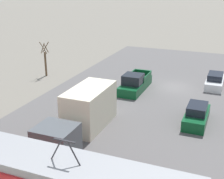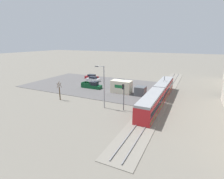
{
  "view_description": "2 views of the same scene",
  "coord_description": "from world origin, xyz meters",
  "px_view_note": "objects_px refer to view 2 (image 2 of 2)",
  "views": [
    {
      "loc": [
        -5.86,
        32.04,
        11.27
      ],
      "look_at": [
        3.12,
        10.0,
        2.71
      ],
      "focal_mm": 50.0,
      "sensor_mm": 36.0,
      "label": 1
    },
    {
      "loc": [
        43.73,
        28.15,
        12.8
      ],
      "look_at": [
        7.37,
        10.55,
        1.54
      ],
      "focal_mm": 28.0,
      "sensor_mm": 36.0,
      "label": 2
    }
  ],
  "objects_px": {
    "sedan_car_1": "(120,82)",
    "street_lamp_near_crossing": "(103,84)",
    "sedan_car_2": "(92,77)",
    "pickup_truck": "(92,85)",
    "light_rail_tram": "(158,95)",
    "traffic_light_pole": "(123,94)",
    "box_truck": "(126,88)",
    "street_tree": "(60,92)",
    "sedan_car_0": "(93,79)"
  },
  "relations": [
    {
      "from": "pickup_truck",
      "to": "sedan_car_2",
      "type": "relative_size",
      "value": 1.23
    },
    {
      "from": "box_truck",
      "to": "traffic_light_pole",
      "type": "bearing_deg",
      "value": 18.94
    },
    {
      "from": "sedan_car_1",
      "to": "light_rail_tram",
      "type": "bearing_deg",
      "value": -128.41
    },
    {
      "from": "pickup_truck",
      "to": "sedan_car_1",
      "type": "xyz_separation_m",
      "value": [
        -7.1,
        5.59,
        -0.06
      ]
    },
    {
      "from": "pickup_truck",
      "to": "traffic_light_pole",
      "type": "xyz_separation_m",
      "value": [
        11.18,
        14.04,
        2.53
      ]
    },
    {
      "from": "pickup_truck",
      "to": "sedan_car_1",
      "type": "bearing_deg",
      "value": 141.79
    },
    {
      "from": "pickup_truck",
      "to": "traffic_light_pole",
      "type": "height_order",
      "value": "traffic_light_pole"
    },
    {
      "from": "pickup_truck",
      "to": "street_tree",
      "type": "xyz_separation_m",
      "value": [
        11.68,
        -1.07,
        1.1
      ]
    },
    {
      "from": "sedan_car_2",
      "to": "box_truck",
      "type": "bearing_deg",
      "value": 56.78
    },
    {
      "from": "sedan_car_0",
      "to": "street_tree",
      "type": "distance_m",
      "value": 19.68
    },
    {
      "from": "traffic_light_pole",
      "to": "street_tree",
      "type": "distance_m",
      "value": 15.18
    },
    {
      "from": "sedan_car_1",
      "to": "traffic_light_pole",
      "type": "distance_m",
      "value": 20.3
    },
    {
      "from": "box_truck",
      "to": "sedan_car_2",
      "type": "relative_size",
      "value": 1.87
    },
    {
      "from": "sedan_car_0",
      "to": "traffic_light_pole",
      "type": "bearing_deg",
      "value": 44.33
    },
    {
      "from": "pickup_truck",
      "to": "street_lamp_near_crossing",
      "type": "height_order",
      "value": "street_lamp_near_crossing"
    },
    {
      "from": "box_truck",
      "to": "sedan_car_2",
      "type": "distance_m",
      "value": 20.57
    },
    {
      "from": "traffic_light_pole",
      "to": "sedan_car_0",
      "type": "bearing_deg",
      "value": -135.67
    },
    {
      "from": "sedan_car_0",
      "to": "street_lamp_near_crossing",
      "type": "relative_size",
      "value": 0.55
    },
    {
      "from": "sedan_car_2",
      "to": "street_lamp_near_crossing",
      "type": "bearing_deg",
      "value": 37.07
    },
    {
      "from": "sedan_car_2",
      "to": "traffic_light_pole",
      "type": "distance_m",
      "value": 30.15
    },
    {
      "from": "traffic_light_pole",
      "to": "street_tree",
      "type": "relative_size",
      "value": 1.23
    },
    {
      "from": "light_rail_tram",
      "to": "pickup_truck",
      "type": "height_order",
      "value": "light_rail_tram"
    },
    {
      "from": "street_tree",
      "to": "street_lamp_near_crossing",
      "type": "relative_size",
      "value": 0.5
    },
    {
      "from": "sedan_car_1",
      "to": "street_lamp_near_crossing",
      "type": "bearing_deg",
      "value": -166.76
    },
    {
      "from": "sedan_car_1",
      "to": "sedan_car_0",
      "type": "bearing_deg",
      "value": 86.68
    },
    {
      "from": "box_truck",
      "to": "sedan_car_0",
      "type": "xyz_separation_m",
      "value": [
        -8.43,
        -14.84,
        -0.85
      ]
    },
    {
      "from": "light_rail_tram",
      "to": "box_truck",
      "type": "xyz_separation_m",
      "value": [
        -2.83,
        -8.6,
        -0.14
      ]
    },
    {
      "from": "pickup_truck",
      "to": "box_truck",
      "type": "bearing_deg",
      "value": 85.93
    },
    {
      "from": "box_truck",
      "to": "sedan_car_2",
      "type": "height_order",
      "value": "box_truck"
    },
    {
      "from": "sedan_car_0",
      "to": "sedan_car_1",
      "type": "distance_m",
      "value": 9.99
    },
    {
      "from": "traffic_light_pole",
      "to": "street_lamp_near_crossing",
      "type": "xyz_separation_m",
      "value": [
        0.46,
        -4.04,
        1.47
      ]
    },
    {
      "from": "sedan_car_2",
      "to": "traffic_light_pole",
      "type": "xyz_separation_m",
      "value": [
        21.69,
        20.77,
        2.62
      ]
    },
    {
      "from": "light_rail_tram",
      "to": "pickup_truck",
      "type": "bearing_deg",
      "value": -100.61
    },
    {
      "from": "traffic_light_pole",
      "to": "pickup_truck",
      "type": "bearing_deg",
      "value": -128.52
    },
    {
      "from": "sedan_car_0",
      "to": "traffic_light_pole",
      "type": "relative_size",
      "value": 0.9
    },
    {
      "from": "sedan_car_1",
      "to": "street_tree",
      "type": "xyz_separation_m",
      "value": [
        18.78,
        -6.66,
        1.16
      ]
    },
    {
      "from": "box_truck",
      "to": "sedan_car_2",
      "type": "xyz_separation_m",
      "value": [
        -11.26,
        -17.19,
        -0.83
      ]
    },
    {
      "from": "light_rail_tram",
      "to": "street_lamp_near_crossing",
      "type": "height_order",
      "value": "street_lamp_near_crossing"
    },
    {
      "from": "light_rail_tram",
      "to": "pickup_truck",
      "type": "relative_size",
      "value": 4.41
    },
    {
      "from": "pickup_truck",
      "to": "sedan_car_2",
      "type": "bearing_deg",
      "value": -147.37
    },
    {
      "from": "box_truck",
      "to": "pickup_truck",
      "type": "height_order",
      "value": "box_truck"
    },
    {
      "from": "street_tree",
      "to": "box_truck",
      "type": "bearing_deg",
      "value": 133.48
    },
    {
      "from": "traffic_light_pole",
      "to": "street_lamp_near_crossing",
      "type": "distance_m",
      "value": 4.32
    },
    {
      "from": "sedan_car_0",
      "to": "traffic_light_pole",
      "type": "distance_m",
      "value": 26.49
    },
    {
      "from": "sedan_car_1",
      "to": "street_lamp_near_crossing",
      "type": "distance_m",
      "value": 19.67
    },
    {
      "from": "pickup_truck",
      "to": "street_lamp_near_crossing",
      "type": "relative_size",
      "value": 0.69
    },
    {
      "from": "light_rail_tram",
      "to": "traffic_light_pole",
      "type": "relative_size",
      "value": 4.97
    },
    {
      "from": "box_truck",
      "to": "sedan_car_1",
      "type": "distance_m",
      "value": 9.27
    },
    {
      "from": "light_rail_tram",
      "to": "traffic_light_pole",
      "type": "xyz_separation_m",
      "value": [
        7.61,
        -5.02,
        1.65
      ]
    },
    {
      "from": "street_lamp_near_crossing",
      "to": "sedan_car_1",
      "type": "bearing_deg",
      "value": -166.76
    }
  ]
}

